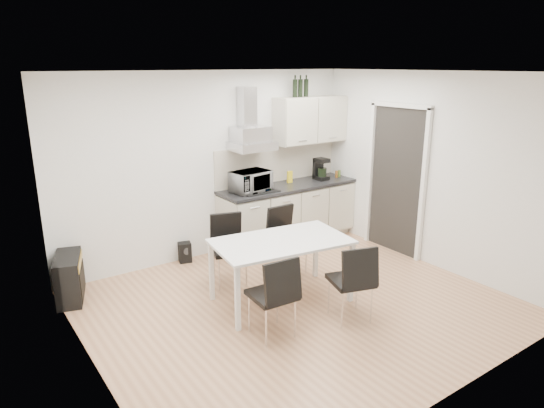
{
  "coord_description": "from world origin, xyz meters",
  "views": [
    {
      "loc": [
        -3.14,
        -3.97,
        2.69
      ],
      "look_at": [
        -0.01,
        0.48,
        1.1
      ],
      "focal_mm": 32.0,
      "sensor_mm": 36.0,
      "label": 1
    }
  ],
  "objects_px": {
    "chair_near_right": "(351,281)",
    "guitar_amp": "(69,278)",
    "dining_table": "(281,246)",
    "kitchenette": "(289,190)",
    "chair_far_right": "(288,241)",
    "chair_far_left": "(229,251)",
    "chair_near_left": "(272,296)",
    "floor_speaker": "(185,252)"
  },
  "relations": [
    {
      "from": "chair_far_right",
      "to": "dining_table",
      "type": "bearing_deg",
      "value": 48.02
    },
    {
      "from": "chair_far_left",
      "to": "dining_table",
      "type": "bearing_deg",
      "value": 127.13
    },
    {
      "from": "dining_table",
      "to": "floor_speaker",
      "type": "height_order",
      "value": "dining_table"
    },
    {
      "from": "dining_table",
      "to": "chair_near_left",
      "type": "relative_size",
      "value": 1.86
    },
    {
      "from": "kitchenette",
      "to": "chair_far_left",
      "type": "height_order",
      "value": "kitchenette"
    },
    {
      "from": "chair_far_right",
      "to": "chair_near_left",
      "type": "distance_m",
      "value": 1.57
    },
    {
      "from": "dining_table",
      "to": "chair_far_right",
      "type": "height_order",
      "value": "chair_far_right"
    },
    {
      "from": "chair_near_right",
      "to": "floor_speaker",
      "type": "distance_m",
      "value": 2.61
    },
    {
      "from": "dining_table",
      "to": "chair_near_left",
      "type": "xyz_separation_m",
      "value": [
        -0.52,
        -0.56,
        -0.24
      ]
    },
    {
      "from": "chair_near_right",
      "to": "guitar_amp",
      "type": "xyz_separation_m",
      "value": [
        -2.37,
        2.23,
        -0.17
      ]
    },
    {
      "from": "kitchenette",
      "to": "chair_near_left",
      "type": "relative_size",
      "value": 2.86
    },
    {
      "from": "chair_far_left",
      "to": "chair_far_right",
      "type": "relative_size",
      "value": 1.0
    },
    {
      "from": "chair_far_left",
      "to": "chair_far_right",
      "type": "xyz_separation_m",
      "value": [
        0.81,
        -0.15,
        0.0
      ]
    },
    {
      "from": "chair_far_left",
      "to": "chair_near_right",
      "type": "xyz_separation_m",
      "value": [
        0.61,
        -1.52,
        0.0
      ]
    },
    {
      "from": "chair_near_left",
      "to": "guitar_amp",
      "type": "xyz_separation_m",
      "value": [
        -1.49,
        2.01,
        -0.17
      ]
    },
    {
      "from": "chair_far_right",
      "to": "chair_near_left",
      "type": "xyz_separation_m",
      "value": [
        -1.07,
        -1.15,
        0.0
      ]
    },
    {
      "from": "chair_near_right",
      "to": "guitar_amp",
      "type": "height_order",
      "value": "chair_near_right"
    },
    {
      "from": "chair_near_left",
      "to": "guitar_amp",
      "type": "bearing_deg",
      "value": 130.22
    },
    {
      "from": "guitar_amp",
      "to": "floor_speaker",
      "type": "distance_m",
      "value": 1.61
    },
    {
      "from": "kitchenette",
      "to": "chair_far_right",
      "type": "height_order",
      "value": "kitchenette"
    },
    {
      "from": "chair_near_right",
      "to": "guitar_amp",
      "type": "bearing_deg",
      "value": 154.36
    },
    {
      "from": "dining_table",
      "to": "guitar_amp",
      "type": "relative_size",
      "value": 2.34
    },
    {
      "from": "chair_near_left",
      "to": "kitchenette",
      "type": "bearing_deg",
      "value": 53.26
    },
    {
      "from": "kitchenette",
      "to": "guitar_amp",
      "type": "height_order",
      "value": "kitchenette"
    },
    {
      "from": "floor_speaker",
      "to": "chair_near_left",
      "type": "bearing_deg",
      "value": -77.16
    },
    {
      "from": "kitchenette",
      "to": "chair_far_right",
      "type": "xyz_separation_m",
      "value": [
        -0.71,
        -0.94,
        -0.39
      ]
    },
    {
      "from": "chair_far_left",
      "to": "chair_near_left",
      "type": "bearing_deg",
      "value": 96.49
    },
    {
      "from": "chair_far_left",
      "to": "guitar_amp",
      "type": "distance_m",
      "value": 1.9
    },
    {
      "from": "chair_far_left",
      "to": "floor_speaker",
      "type": "height_order",
      "value": "chair_far_left"
    },
    {
      "from": "chair_near_right",
      "to": "floor_speaker",
      "type": "relative_size",
      "value": 3.12
    },
    {
      "from": "chair_far_right",
      "to": "guitar_amp",
      "type": "relative_size",
      "value": 1.26
    },
    {
      "from": "floor_speaker",
      "to": "guitar_amp",
      "type": "bearing_deg",
      "value": -155.71
    },
    {
      "from": "floor_speaker",
      "to": "kitchenette",
      "type": "bearing_deg",
      "value": 9.75
    },
    {
      "from": "chair_far_left",
      "to": "chair_near_left",
      "type": "relative_size",
      "value": 1.0
    },
    {
      "from": "dining_table",
      "to": "kitchenette",
      "type": "bearing_deg",
      "value": 58.74
    },
    {
      "from": "kitchenette",
      "to": "chair_near_right",
      "type": "distance_m",
      "value": 2.51
    },
    {
      "from": "kitchenette",
      "to": "chair_far_right",
      "type": "relative_size",
      "value": 2.86
    },
    {
      "from": "chair_far_right",
      "to": "floor_speaker",
      "type": "relative_size",
      "value": 3.12
    },
    {
      "from": "kitchenette",
      "to": "chair_near_right",
      "type": "xyz_separation_m",
      "value": [
        -0.91,
        -2.31,
        -0.39
      ]
    },
    {
      "from": "kitchenette",
      "to": "chair_near_left",
      "type": "height_order",
      "value": "kitchenette"
    },
    {
      "from": "chair_near_right",
      "to": "chair_near_left",
      "type": "bearing_deg",
      "value": -176.19
    },
    {
      "from": "chair_far_left",
      "to": "guitar_amp",
      "type": "bearing_deg",
      "value": -3.96
    }
  ]
}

